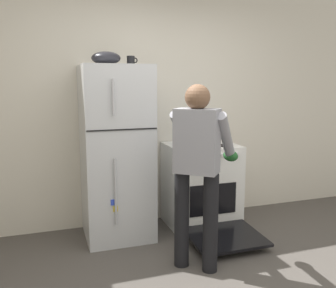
{
  "coord_description": "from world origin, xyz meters",
  "views": [
    {
      "loc": [
        -1.12,
        -2.14,
        1.61
      ],
      "look_at": [
        0.05,
        1.32,
        1.0
      ],
      "focal_mm": 39.43,
      "sensor_mm": 36.0,
      "label": 1
    }
  ],
  "objects_px": {
    "stove_range": "(202,186)",
    "red_pot": "(190,139)",
    "coffee_mug": "(131,61)",
    "mixing_bowl": "(106,58)",
    "person_cook": "(198,161)",
    "refrigerator": "(116,153)",
    "pepper_mill": "(218,133)"
  },
  "relations": [
    {
      "from": "stove_range",
      "to": "coffee_mug",
      "type": "relative_size",
      "value": 11.02
    },
    {
      "from": "stove_range",
      "to": "person_cook",
      "type": "distance_m",
      "value": 1.1
    },
    {
      "from": "mixing_bowl",
      "to": "refrigerator",
      "type": "bearing_deg",
      "value": -0.21
    },
    {
      "from": "refrigerator",
      "to": "pepper_mill",
      "type": "bearing_deg",
      "value": 9.04
    },
    {
      "from": "stove_range",
      "to": "red_pot",
      "type": "distance_m",
      "value": 0.57
    },
    {
      "from": "red_pot",
      "to": "mixing_bowl",
      "type": "relative_size",
      "value": 1.18
    },
    {
      "from": "red_pot",
      "to": "pepper_mill",
      "type": "relative_size",
      "value": 2.13
    },
    {
      "from": "red_pot",
      "to": "coffee_mug",
      "type": "distance_m",
      "value": 1.03
    },
    {
      "from": "person_cook",
      "to": "red_pot",
      "type": "xyz_separation_m",
      "value": [
        0.27,
        0.85,
        0.05
      ]
    },
    {
      "from": "person_cook",
      "to": "mixing_bowl",
      "type": "relative_size",
      "value": 5.59
    },
    {
      "from": "mixing_bowl",
      "to": "coffee_mug",
      "type": "bearing_deg",
      "value": 10.78
    },
    {
      "from": "coffee_mug",
      "to": "mixing_bowl",
      "type": "xyz_separation_m",
      "value": [
        -0.26,
        -0.05,
        0.02
      ]
    },
    {
      "from": "coffee_mug",
      "to": "pepper_mill",
      "type": "bearing_deg",
      "value": 7.94
    },
    {
      "from": "coffee_mug",
      "to": "person_cook",
      "type": "bearing_deg",
      "value": -69.89
    },
    {
      "from": "red_pot",
      "to": "pepper_mill",
      "type": "distance_m",
      "value": 0.52
    },
    {
      "from": "mixing_bowl",
      "to": "person_cook",
      "type": "bearing_deg",
      "value": -55.8
    },
    {
      "from": "stove_range",
      "to": "red_pot",
      "type": "relative_size",
      "value": 3.65
    },
    {
      "from": "red_pot",
      "to": "pepper_mill",
      "type": "xyz_separation_m",
      "value": [
        0.46,
        0.25,
        0.01
      ]
    },
    {
      "from": "red_pot",
      "to": "mixing_bowl",
      "type": "distance_m",
      "value": 1.22
    },
    {
      "from": "person_cook",
      "to": "coffee_mug",
      "type": "bearing_deg",
      "value": 110.11
    },
    {
      "from": "refrigerator",
      "to": "person_cook",
      "type": "distance_m",
      "value": 1.04
    },
    {
      "from": "stove_range",
      "to": "red_pot",
      "type": "height_order",
      "value": "red_pot"
    },
    {
      "from": "stove_range",
      "to": "mixing_bowl",
      "type": "height_order",
      "value": "mixing_bowl"
    },
    {
      "from": "refrigerator",
      "to": "mixing_bowl",
      "type": "relative_size",
      "value": 6.23
    },
    {
      "from": "pepper_mill",
      "to": "red_pot",
      "type": "bearing_deg",
      "value": -151.48
    },
    {
      "from": "pepper_mill",
      "to": "refrigerator",
      "type": "bearing_deg",
      "value": -170.96
    },
    {
      "from": "coffee_mug",
      "to": "mixing_bowl",
      "type": "height_order",
      "value": "mixing_bowl"
    },
    {
      "from": "person_cook",
      "to": "red_pot",
      "type": "height_order",
      "value": "person_cook"
    },
    {
      "from": "stove_range",
      "to": "red_pot",
      "type": "xyz_separation_m",
      "value": [
        -0.16,
        -0.03,
        0.55
      ]
    },
    {
      "from": "person_cook",
      "to": "pepper_mill",
      "type": "height_order",
      "value": "person_cook"
    },
    {
      "from": "person_cook",
      "to": "refrigerator",
      "type": "bearing_deg",
      "value": 120.57
    },
    {
      "from": "refrigerator",
      "to": "coffee_mug",
      "type": "relative_size",
      "value": 15.92
    }
  ]
}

